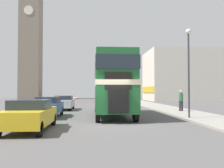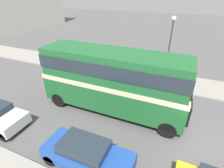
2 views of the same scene
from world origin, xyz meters
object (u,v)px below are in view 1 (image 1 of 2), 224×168
(double_decker_bus, at_px, (112,81))
(car_parked_near, at_px, (30,114))
(pedestrian_walking, at_px, (181,99))
(car_parked_far, at_px, (64,102))
(church_tower, at_px, (31,17))
(car_parked_mid, at_px, (48,107))
(street_lamp, at_px, (189,59))
(bus_distant, at_px, (103,87))

(double_decker_bus, distance_m, car_parked_near, 8.25)
(pedestrian_walking, bearing_deg, car_parked_near, -138.35)
(car_parked_near, xyz_separation_m, pedestrian_walking, (10.68, 9.50, 0.40))
(double_decker_bus, xyz_separation_m, car_parked_far, (-4.37, 6.37, -1.86))
(double_decker_bus, height_order, pedestrian_walking, double_decker_bus)
(car_parked_far, distance_m, church_tower, 42.62)
(double_decker_bus, bearing_deg, pedestrian_walking, 23.59)
(car_parked_far, bearing_deg, car_parked_near, -90.01)
(double_decker_bus, height_order, car_parked_mid, double_decker_bus)
(car_parked_near, bearing_deg, street_lamp, 23.16)
(pedestrian_walking, bearing_deg, street_lamp, -104.57)
(car_parked_far, bearing_deg, bus_distant, 78.09)
(car_parked_near, distance_m, car_parked_mid, 6.12)
(bus_distant, distance_m, street_lamp, 31.98)
(street_lamp, distance_m, church_tower, 52.53)
(car_parked_near, relative_size, street_lamp, 0.74)
(pedestrian_walking, distance_m, street_lamp, 6.38)
(double_decker_bus, bearing_deg, street_lamp, -29.83)
(car_parked_mid, distance_m, car_parked_far, 7.00)
(bus_distant, height_order, car_parked_near, bus_distant)
(street_lamp, bearing_deg, car_parked_mid, 167.15)
(car_parked_mid, height_order, car_parked_far, car_parked_mid)
(car_parked_near, height_order, car_parked_far, car_parked_near)
(car_parked_near, height_order, pedestrian_walking, pedestrian_walking)
(double_decker_bus, xyz_separation_m, car_parked_mid, (-4.63, -0.62, -1.85))
(bus_distant, height_order, pedestrian_walking, bus_distant)
(pedestrian_walking, xyz_separation_m, church_tower, (-22.90, 39.69, 18.71))
(car_parked_near, bearing_deg, car_parked_far, 89.99)
(car_parked_near, xyz_separation_m, street_lamp, (9.24, 3.95, 3.20))
(double_decker_bus, relative_size, pedestrian_walking, 5.39)
(street_lamp, bearing_deg, double_decker_bus, 150.17)
(car_parked_mid, bearing_deg, church_tower, 105.53)
(bus_distant, relative_size, pedestrian_walking, 5.65)
(double_decker_bus, distance_m, pedestrian_walking, 7.03)
(car_parked_mid, distance_m, church_tower, 48.61)
(bus_distant, bearing_deg, car_parked_near, -97.59)
(double_decker_bus, height_order, street_lamp, street_lamp)
(bus_distant, height_order, car_parked_far, bus_distant)
(double_decker_bus, xyz_separation_m, church_tower, (-16.60, 42.44, 17.26))
(car_parked_far, distance_m, street_lamp, 13.40)
(double_decker_bus, xyz_separation_m, car_parked_near, (-4.37, -6.74, -1.85))
(church_tower, bearing_deg, street_lamp, -64.62)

